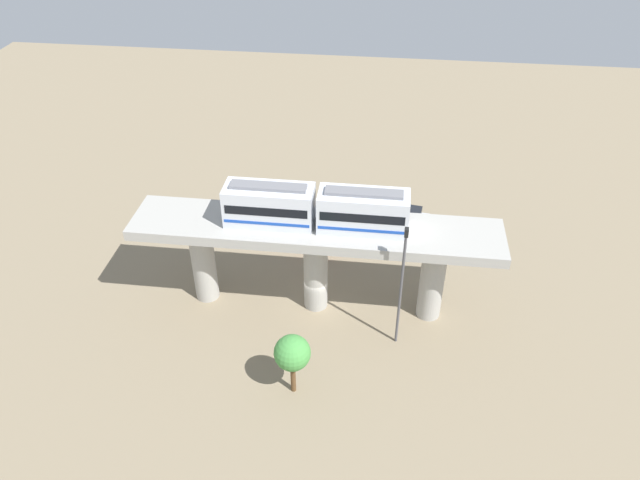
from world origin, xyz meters
TOP-DOWN VIEW (x-y plane):
  - ground_plane at (0.00, 0.00)m, footprint 120.00×120.00m
  - viaduct at (0.00, 0.00)m, footprint 5.20×28.00m
  - train at (0.00, 0.04)m, footprint 2.64×13.55m
  - parked_car_red at (-8.52, -0.68)m, footprint 1.99×4.28m
  - parked_car_silver at (-12.69, 7.35)m, footprint 2.41×4.42m
  - tree_near_viaduct at (9.10, -0.40)m, footprint 2.51×2.51m
  - signal_post at (3.40, 6.61)m, footprint 0.44×0.28m

SIDE VIEW (x-z plane):
  - ground_plane at x=0.00m, z-range 0.00..0.00m
  - parked_car_red at x=-8.52m, z-range -0.14..1.62m
  - parked_car_silver at x=-12.69m, z-range -0.14..1.62m
  - tree_near_viaduct at x=9.10m, z-range 1.17..6.12m
  - signal_post at x=3.40m, z-range 0.53..11.01m
  - viaduct at x=0.00m, z-range 1.98..9.86m
  - train at x=0.00m, z-range 7.79..11.03m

